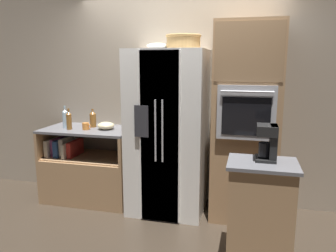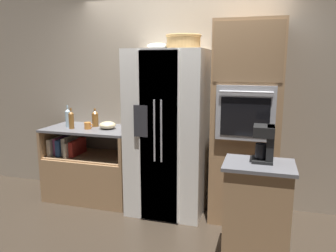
{
  "view_description": "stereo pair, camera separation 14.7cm",
  "coord_description": "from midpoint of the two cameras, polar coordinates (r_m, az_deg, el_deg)",
  "views": [
    {
      "loc": [
        0.86,
        -3.56,
        1.74
      ],
      "look_at": [
        -0.02,
        -0.06,
        1.03
      ],
      "focal_mm": 35.0,
      "sensor_mm": 36.0,
      "label": 1
    },
    {
      "loc": [
        1.0,
        -3.52,
        1.74
      ],
      "look_at": [
        -0.02,
        -0.06,
        1.03
      ],
      "focal_mm": 35.0,
      "sensor_mm": 36.0,
      "label": 2
    }
  ],
  "objects": [
    {
      "name": "fruit_bowl",
      "position": [
        3.68,
        -0.68,
        13.76
      ],
      "size": [
        0.23,
        0.23,
        0.07
      ],
      "color": "white",
      "rests_on": "refrigerator"
    },
    {
      "name": "counter_left",
      "position": [
        4.37,
        -12.25,
        -7.77
      ],
      "size": [
        1.12,
        0.65,
        0.93
      ],
      "color": "#A87F56",
      "rests_on": "ground_plane"
    },
    {
      "name": "ground_plane",
      "position": [
        4.05,
        1.64,
        -14.38
      ],
      "size": [
        20.0,
        20.0,
        0.0
      ],
      "primitive_type": "plane",
      "color": "#382D23"
    },
    {
      "name": "wall_oven",
      "position": [
        3.68,
        14.6,
        0.45
      ],
      "size": [
        0.71,
        0.69,
        2.16
      ],
      "color": "#A87F56",
      "rests_on": "ground_plane"
    },
    {
      "name": "bottle_tall",
      "position": [
        4.27,
        -11.61,
        1.34
      ],
      "size": [
        0.08,
        0.08,
        0.23
      ],
      "color": "brown",
      "rests_on": "counter_left"
    },
    {
      "name": "wicker_basket",
      "position": [
        3.64,
        3.92,
        14.54
      ],
      "size": [
        0.38,
        0.38,
        0.15
      ],
      "color": "tan",
      "rests_on": "refrigerator"
    },
    {
      "name": "bottle_wide",
      "position": [
        4.2,
        -15.53,
        1.07
      ],
      "size": [
        0.06,
        0.06,
        0.26
      ],
      "color": "brown",
      "rests_on": "counter_left"
    },
    {
      "name": "bottle_short",
      "position": [
        4.31,
        -16.1,
        1.41
      ],
      "size": [
        0.06,
        0.06,
        0.28
      ],
      "color": "silver",
      "rests_on": "counter_left"
    },
    {
      "name": "wall_back",
      "position": [
        4.09,
        3.31,
        6.27
      ],
      "size": [
        12.0,
        0.06,
        2.8
      ],
      "color": "tan",
      "rests_on": "ground_plane"
    },
    {
      "name": "mixing_bowl",
      "position": [
        4.1,
        -9.49,
        0.14
      ],
      "size": [
        0.21,
        0.21,
        0.09
      ],
      "color": "beige",
      "rests_on": "counter_left"
    },
    {
      "name": "coffee_maker",
      "position": [
        2.91,
        18.06,
        -2.68
      ],
      "size": [
        0.17,
        0.21,
        0.31
      ],
      "color": "black",
      "rests_on": "island_counter"
    },
    {
      "name": "refrigerator",
      "position": [
        3.79,
        1.14,
        -1.13
      ],
      "size": [
        0.86,
        0.77,
        1.88
      ],
      "color": "white",
      "rests_on": "ground_plane"
    },
    {
      "name": "mug",
      "position": [
        4.13,
        -12.83,
        0.05
      ],
      "size": [
        0.11,
        0.08,
        0.08
      ],
      "color": "orange",
      "rests_on": "counter_left"
    },
    {
      "name": "island_counter",
      "position": [
        3.05,
        16.54,
        -14.38
      ],
      "size": [
        0.59,
        0.45,
        0.91
      ],
      "color": "#A87F56",
      "rests_on": "ground_plane"
    }
  ]
}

